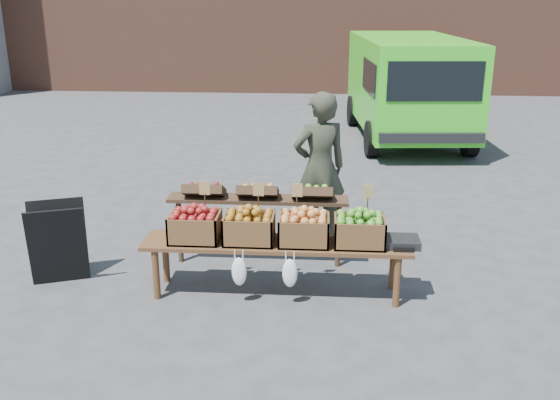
# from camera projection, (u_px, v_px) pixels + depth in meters

# --- Properties ---
(ground) EXTENTS (80.00, 80.00, 0.00)m
(ground) POSITION_uv_depth(u_px,v_px,m) (334.00, 280.00, 6.74)
(ground) COLOR #414143
(delivery_van) EXTENTS (2.51, 4.83, 2.09)m
(delivery_van) POSITION_uv_depth(u_px,v_px,m) (407.00, 89.00, 12.87)
(delivery_van) COLOR #3AD423
(delivery_van) RESTS_ON ground
(vendor) EXTENTS (0.80, 0.67, 1.87)m
(vendor) POSITION_uv_depth(u_px,v_px,m) (320.00, 168.00, 7.54)
(vendor) COLOR #313426
(vendor) RESTS_ON ground
(chalkboard_sign) EXTENTS (0.66, 0.51, 0.89)m
(chalkboard_sign) POSITION_uv_depth(u_px,v_px,m) (58.00, 243.00, 6.59)
(chalkboard_sign) COLOR black
(chalkboard_sign) RESTS_ON ground
(back_table) EXTENTS (2.10, 0.44, 1.04)m
(back_table) POSITION_uv_depth(u_px,v_px,m) (258.00, 221.00, 6.99)
(back_table) COLOR #3B2819
(back_table) RESTS_ON ground
(display_bench) EXTENTS (2.70, 0.56, 0.57)m
(display_bench) POSITION_uv_depth(u_px,v_px,m) (277.00, 268.00, 6.36)
(display_bench) COLOR #52331C
(display_bench) RESTS_ON ground
(crate_golden_apples) EXTENTS (0.50, 0.40, 0.28)m
(crate_golden_apples) POSITION_uv_depth(u_px,v_px,m) (195.00, 227.00, 6.28)
(crate_golden_apples) COLOR maroon
(crate_golden_apples) RESTS_ON display_bench
(crate_russet_pears) EXTENTS (0.50, 0.40, 0.28)m
(crate_russet_pears) POSITION_uv_depth(u_px,v_px,m) (249.00, 228.00, 6.25)
(crate_russet_pears) COLOR #9B5E17
(crate_russet_pears) RESTS_ON display_bench
(crate_red_apples) EXTENTS (0.50, 0.40, 0.28)m
(crate_red_apples) POSITION_uv_depth(u_px,v_px,m) (304.00, 230.00, 6.21)
(crate_red_apples) COLOR gold
(crate_red_apples) RESTS_ON display_bench
(crate_green_apples) EXTENTS (0.50, 0.40, 0.28)m
(crate_green_apples) POSITION_uv_depth(u_px,v_px,m) (359.00, 231.00, 6.17)
(crate_green_apples) COLOR #3F8726
(crate_green_apples) RESTS_ON display_bench
(weighing_scale) EXTENTS (0.34, 0.30, 0.08)m
(weighing_scale) POSITION_uv_depth(u_px,v_px,m) (402.00, 242.00, 6.18)
(weighing_scale) COLOR black
(weighing_scale) RESTS_ON display_bench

